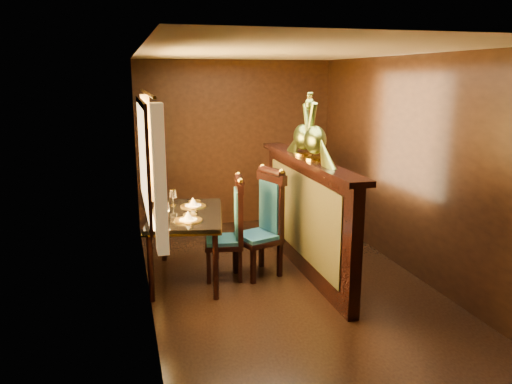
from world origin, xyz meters
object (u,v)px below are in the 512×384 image
dining_table (186,219)px  chair_right (233,225)px  chair_left (266,219)px  peacock_left (315,127)px  peacock_right (304,126)px

dining_table → chair_right: size_ratio=1.20×
dining_table → chair_left: chair_left is taller
peacock_left → chair_right: bearing=162.7°
peacock_left → peacock_right: (0.00, 0.36, -0.02)m
chair_right → peacock_right: (0.86, 0.09, 1.09)m
chair_left → dining_table: bearing=156.1°
chair_right → peacock_left: (0.86, -0.27, 1.10)m
dining_table → peacock_left: size_ratio=1.97×
chair_right → peacock_left: 1.42m
chair_left → chair_right: 0.39m
chair_left → chair_right: (-0.39, -0.02, -0.03)m
chair_left → peacock_left: bearing=-50.7°
peacock_right → chair_left: bearing=-171.0°
chair_left → peacock_left: size_ratio=1.73×
chair_left → peacock_right: bearing=-10.0°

